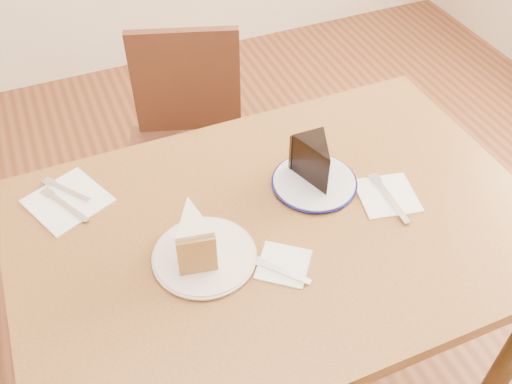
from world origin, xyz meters
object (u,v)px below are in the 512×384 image
object	(u,v)px
chair_far	(191,151)
plate_navy	(314,182)
carrot_cake	(193,235)
chocolate_cake	(317,165)
plate_cream	(204,256)
table	(279,251)

from	to	relation	value
chair_far	plate_navy	distance (m)	0.64
carrot_cake	chocolate_cake	world-z (taller)	chocolate_cake
plate_cream	chocolate_cake	world-z (taller)	chocolate_cake
chair_far	plate_cream	distance (m)	0.74
table	carrot_cake	distance (m)	0.26
chocolate_cake	carrot_cake	bearing A→B (deg)	15.93
table	chair_far	world-z (taller)	chair_far
table	chocolate_cake	size ratio (longest dim) A/B	10.39
chair_far	plate_navy	xyz separation A→B (m)	(0.16, -0.55, 0.29)
table	carrot_cake	xyz separation A→B (m)	(-0.20, -0.01, 0.16)
plate_navy	plate_cream	bearing A→B (deg)	-160.77
plate_cream	chocolate_cake	distance (m)	0.35
table	plate_cream	size ratio (longest dim) A/B	5.58
chocolate_cake	chair_far	bearing A→B (deg)	-73.06
plate_cream	chocolate_cake	bearing A→B (deg)	19.24
table	plate_navy	xyz separation A→B (m)	(0.13, 0.08, 0.10)
plate_navy	table	bearing A→B (deg)	-147.04
chair_far	carrot_cake	size ratio (longest dim) A/B	7.72
plate_navy	carrot_cake	bearing A→B (deg)	-164.83
table	chocolate_cake	distance (m)	0.23
table	chair_far	size ratio (longest dim) A/B	1.42
carrot_cake	plate_navy	bearing A→B (deg)	25.73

